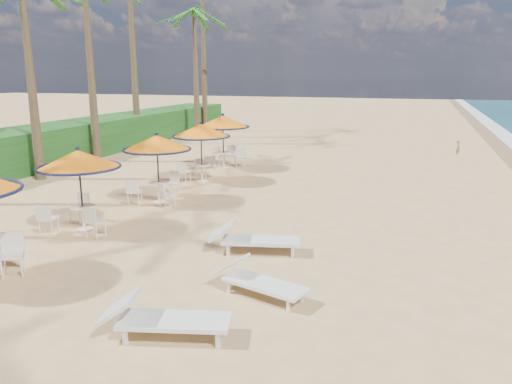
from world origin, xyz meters
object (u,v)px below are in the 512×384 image
station_3 (200,138)px  lounger_near (161,317)px  station_2 (157,151)px  lounger_mid (256,279)px  lounger_far (252,238)px  station_1 (78,170)px  station_4 (224,128)px

station_3 → lounger_near: bearing=-68.9°
station_2 → lounger_near: bearing=-61.0°
station_2 → lounger_mid: (5.41, -5.92, -1.42)m
station_2 → lounger_far: (4.56, -3.65, -1.38)m
station_3 → lounger_mid: (5.41, -9.41, -1.45)m
station_2 → lounger_near: size_ratio=1.06×
lounger_near → lounger_far: lounger_far is taller
lounger_near → station_3: bearing=96.7°
station_1 → station_2: bearing=81.1°
station_1 → lounger_far: 5.28m
station_3 → lounger_near: station_3 is taller
lounger_near → lounger_mid: size_ratio=1.08×
station_1 → lounger_mid: 6.60m
station_2 → station_4: 6.54m
lounger_near → lounger_mid: (1.00, 2.04, -0.03)m
station_3 → lounger_mid: bearing=-60.1°
station_2 → station_4: station_4 is taller
lounger_near → lounger_mid: bearing=49.5°
station_3 → station_4: station_4 is taller
station_3 → lounger_far: 8.59m
station_2 → lounger_mid: station_2 is taller
station_1 → lounger_mid: (5.95, -2.49, -1.40)m
station_2 → lounger_mid: size_ratio=1.15×
station_2 → lounger_far: size_ratio=1.04×
station_1 → station_4: (0.35, 9.96, 0.12)m
station_1 → station_2: (0.54, 3.43, 0.02)m
station_1 → lounger_near: station_1 is taller
station_1 → station_2: station_2 is taller
lounger_mid → station_4: bearing=132.1°
lounger_near → lounger_far: size_ratio=0.98×
station_3 → station_4: bearing=93.5°
station_2 → lounger_mid: bearing=-47.5°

